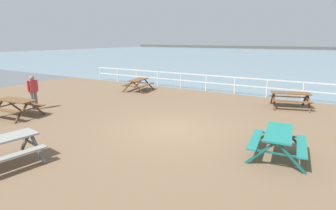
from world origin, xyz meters
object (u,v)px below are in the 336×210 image
object	(u,v)px
picnic_table_mid_centre	(290,96)
picnic_table_near_right	(278,138)
picnic_table_seaward	(16,104)
visitor	(33,90)
picnic_table_corner	(138,82)
picnic_table_far_left	(0,145)

from	to	relation	value
picnic_table_mid_centre	picnic_table_near_right	bearing A→B (deg)	-102.72
picnic_table_near_right	picnic_table_mid_centre	world-z (taller)	same
picnic_table_near_right	picnic_table_seaward	bearing A→B (deg)	92.32
picnic_table_mid_centre	visitor	bearing A→B (deg)	-164.42
visitor	picnic_table_seaward	bearing A→B (deg)	-62.60
picnic_table_mid_centre	picnic_table_corner	world-z (taller)	same
picnic_table_near_right	visitor	bearing A→B (deg)	85.92
picnic_table_near_right	picnic_table_mid_centre	distance (m)	6.47
picnic_table_corner	visitor	bearing A→B (deg)	157.88
picnic_table_mid_centre	visitor	world-z (taller)	visitor
picnic_table_far_left	visitor	size ratio (longest dim) A/B	1.21
picnic_table_corner	picnic_table_far_left	bearing A→B (deg)	-171.88
visitor	picnic_table_corner	bearing A→B (deg)	80.79
picnic_table_far_left	visitor	bearing A→B (deg)	58.42
picnic_table_mid_centre	picnic_table_seaward	size ratio (longest dim) A/B	1.10
picnic_table_near_right	picnic_table_seaward	distance (m)	10.68
picnic_table_far_left	picnic_table_seaward	bearing A→B (deg)	64.53
picnic_table_corner	picnic_table_seaward	bearing A→B (deg)	163.61
picnic_table_corner	visitor	size ratio (longest dim) A/B	1.22
picnic_table_near_right	visitor	xyz separation A→B (m)	(-11.11, -0.33, 0.36)
picnic_table_near_right	picnic_table_far_left	xyz separation A→B (m)	(-6.26, -4.42, 0.00)
picnic_table_near_right	visitor	world-z (taller)	visitor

